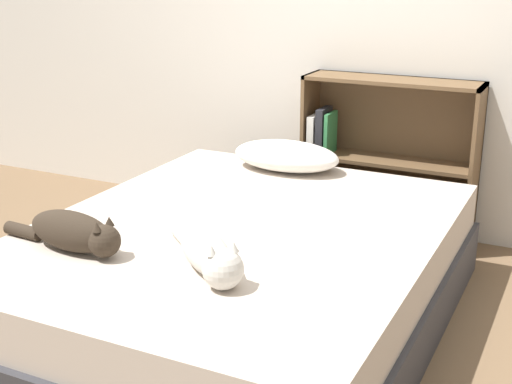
{
  "coord_description": "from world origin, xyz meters",
  "views": [
    {
      "loc": [
        1.26,
        -2.4,
        1.48
      ],
      "look_at": [
        0.0,
        0.15,
        0.54
      ],
      "focal_mm": 50.0,
      "sensor_mm": 36.0,
      "label": 1
    }
  ],
  "objects_px": {
    "bed": "(240,276)",
    "pillow": "(286,156)",
    "cat_light": "(209,255)",
    "cat_dark": "(75,233)",
    "bookshelf": "(385,156)"
  },
  "relations": [
    {
      "from": "cat_dark",
      "to": "bookshelf",
      "type": "bearing_deg",
      "value": 73.37
    },
    {
      "from": "bed",
      "to": "pillow",
      "type": "xyz_separation_m",
      "value": [
        -0.16,
        0.82,
        0.3
      ]
    },
    {
      "from": "bed",
      "to": "pillow",
      "type": "bearing_deg",
      "value": 100.87
    },
    {
      "from": "cat_dark",
      "to": "bed",
      "type": "bearing_deg",
      "value": 53.23
    },
    {
      "from": "bed",
      "to": "cat_dark",
      "type": "relative_size",
      "value": 3.62
    },
    {
      "from": "pillow",
      "to": "cat_light",
      "type": "bearing_deg",
      "value": -77.86
    },
    {
      "from": "pillow",
      "to": "bookshelf",
      "type": "relative_size",
      "value": 0.6
    },
    {
      "from": "pillow",
      "to": "cat_light",
      "type": "height_order",
      "value": "cat_light"
    },
    {
      "from": "bed",
      "to": "cat_dark",
      "type": "distance_m",
      "value": 0.72
    },
    {
      "from": "cat_light",
      "to": "cat_dark",
      "type": "relative_size",
      "value": 0.86
    },
    {
      "from": "bed",
      "to": "pillow",
      "type": "distance_m",
      "value": 0.89
    },
    {
      "from": "bed",
      "to": "cat_light",
      "type": "bearing_deg",
      "value": -75.56
    },
    {
      "from": "cat_light",
      "to": "cat_dark",
      "type": "height_order",
      "value": "cat_light"
    },
    {
      "from": "cat_light",
      "to": "pillow",
      "type": "bearing_deg",
      "value": 142.62
    },
    {
      "from": "pillow",
      "to": "bookshelf",
      "type": "height_order",
      "value": "bookshelf"
    }
  ]
}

